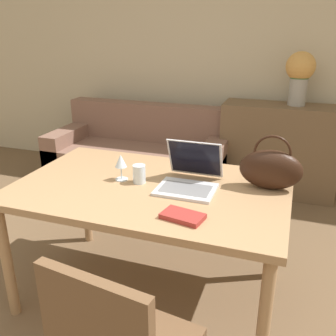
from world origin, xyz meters
name	(u,v)px	position (x,y,z in m)	size (l,w,h in m)	color
wall_back	(226,51)	(0.00, 3.00, 1.35)	(10.00, 0.06, 2.70)	beige
dining_table	(151,197)	(0.02, 0.81, 0.68)	(1.54, 0.97, 0.75)	#A87F56
couch	(140,159)	(-0.74, 2.41, 0.29)	(1.80, 0.82, 0.82)	#7F5B4C
sideboard	(278,150)	(0.63, 2.68, 0.45)	(1.11, 0.40, 0.90)	brown
laptop	(190,175)	(0.23, 0.89, 0.82)	(0.32, 0.36, 0.24)	silver
drinking_glass	(139,174)	(-0.06, 0.83, 0.80)	(0.07, 0.07, 0.11)	silver
wine_glass	(121,162)	(-0.17, 0.83, 0.86)	(0.08, 0.08, 0.16)	silver
handbag	(271,169)	(0.66, 0.99, 0.87)	(0.34, 0.14, 0.31)	black
flower_vase	(300,73)	(0.75, 2.70, 1.19)	(0.26, 0.26, 0.49)	#9E998E
book	(183,216)	(0.31, 0.50, 0.76)	(0.22, 0.15, 0.02)	maroon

